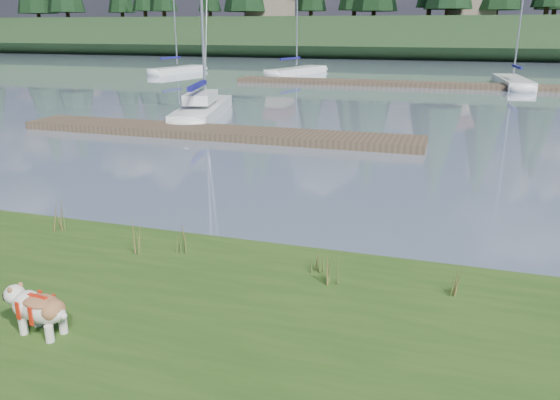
% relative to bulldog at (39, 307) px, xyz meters
% --- Properties ---
extents(ground, '(200.00, 200.00, 0.00)m').
position_rel_bulldog_xyz_m(ground, '(-0.02, 35.25, -0.71)').
color(ground, '#8191A9').
rests_on(ground, ground).
extents(ridge, '(200.00, 20.00, 5.00)m').
position_rel_bulldog_xyz_m(ridge, '(-0.02, 78.25, 1.79)').
color(ridge, '#1D3319').
rests_on(ridge, ground).
extents(bulldog, '(0.98, 0.48, 0.58)m').
position_rel_bulldog_xyz_m(bulldog, '(0.00, 0.00, 0.00)').
color(bulldog, silver).
rests_on(bulldog, bank).
extents(sailboat_main, '(3.59, 8.40, 11.94)m').
position_rel_bulldog_xyz_m(sailboat_main, '(-6.59, 19.05, -0.29)').
color(sailboat_main, white).
rests_on(sailboat_main, ground).
extents(dock_near, '(16.00, 2.00, 0.30)m').
position_rel_bulldog_xyz_m(dock_near, '(-4.02, 14.25, -0.56)').
color(dock_near, '#4C3D2C').
rests_on(dock_near, ground).
extents(dock_far, '(26.00, 2.20, 0.30)m').
position_rel_bulldog_xyz_m(dock_far, '(1.98, 35.25, -0.56)').
color(dock_far, '#4C3D2C').
rests_on(dock_far, ground).
extents(sailboat_bg_0, '(2.96, 7.33, 10.52)m').
position_rel_bulldog_xyz_m(sailboat_bg_0, '(-19.05, 40.87, -0.39)').
color(sailboat_bg_0, white).
rests_on(sailboat_bg_0, ground).
extents(sailboat_bg_1, '(4.11, 8.70, 12.73)m').
position_rel_bulldog_xyz_m(sailboat_bg_1, '(-8.48, 43.27, -0.39)').
color(sailboat_bg_1, white).
rests_on(sailboat_bg_1, ground).
extents(sailboat_bg_3, '(2.46, 8.81, 12.69)m').
position_rel_bulldog_xyz_m(sailboat_bg_3, '(8.54, 38.31, -0.39)').
color(sailboat_bg_3, white).
rests_on(sailboat_bg_3, ground).
extents(weed_0, '(0.17, 0.14, 0.72)m').
position_rel_bulldog_xyz_m(weed_0, '(-0.24, 2.62, -0.06)').
color(weed_0, '#475B23').
rests_on(weed_0, bank).
extents(weed_1, '(0.17, 0.14, 0.55)m').
position_rel_bulldog_xyz_m(weed_1, '(0.51, 2.88, -0.13)').
color(weed_1, '#475B23').
rests_on(weed_1, bank).
extents(weed_2, '(0.17, 0.14, 0.58)m').
position_rel_bulldog_xyz_m(weed_2, '(3.22, 2.46, -0.12)').
color(weed_2, '#475B23').
rests_on(weed_2, bank).
extents(weed_3, '(0.17, 0.14, 0.62)m').
position_rel_bulldog_xyz_m(weed_3, '(-2.20, 3.14, -0.10)').
color(weed_3, '#475B23').
rests_on(weed_3, bank).
extents(weed_4, '(0.17, 0.14, 0.49)m').
position_rel_bulldog_xyz_m(weed_4, '(2.88, 2.80, -0.16)').
color(weed_4, '#475B23').
rests_on(weed_4, bank).
extents(weed_5, '(0.17, 0.14, 0.54)m').
position_rel_bulldog_xyz_m(weed_5, '(4.94, 2.61, -0.14)').
color(weed_5, '#475B23').
rests_on(weed_5, bank).
extents(mud_lip, '(60.00, 0.50, 0.14)m').
position_rel_bulldog_xyz_m(mud_lip, '(-0.02, 3.65, -0.64)').
color(mud_lip, '#33281C').
rests_on(mud_lip, ground).
extents(house_0, '(6.30, 5.30, 4.65)m').
position_rel_bulldog_xyz_m(house_0, '(-22.02, 75.25, 6.60)').
color(house_0, gray).
rests_on(house_0, ridge).
extents(house_1, '(6.30, 5.30, 4.65)m').
position_rel_bulldog_xyz_m(house_1, '(5.98, 76.25, 6.60)').
color(house_1, gray).
rests_on(house_1, ridge).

